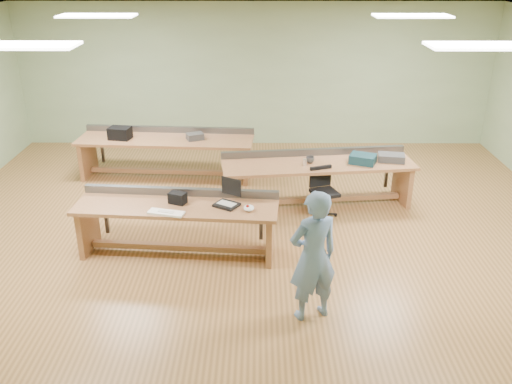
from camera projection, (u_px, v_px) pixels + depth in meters
floor at (254, 226)px, 8.41m from camera, size 10.00×10.00×0.00m
ceiling at (253, 26)px, 7.19m from camera, size 10.00×10.00×0.00m
wall_back at (255, 76)px, 11.46m from camera, size 10.00×0.04×3.00m
wall_front at (249, 294)px, 4.14m from camera, size 10.00×0.04×3.00m
fluor_panels at (253, 28)px, 7.20m from camera, size 6.20×3.50×0.03m
workbench_front at (178, 217)px, 7.46m from camera, size 2.82×0.96×0.86m
workbench_mid at (317, 173)px, 8.93m from camera, size 3.21×1.20×0.86m
workbench_back at (166, 147)px, 10.08m from camera, size 3.28×1.07×0.86m
person at (313, 256)px, 6.02m from camera, size 0.68×0.57×1.59m
laptop_base at (227, 205)px, 7.32m from camera, size 0.39×0.37×0.03m
laptop_screen at (231, 187)px, 7.32m from camera, size 0.27×0.17×0.24m
keyboard at (166, 213)px, 7.10m from camera, size 0.50×0.27×0.03m
trackball_mouse at (249, 208)px, 7.18m from camera, size 0.20×0.21×0.07m
camera_bag at (178, 198)px, 7.37m from camera, size 0.27×0.22×0.16m
task_chair at (323, 199)px, 8.63m from camera, size 0.55×0.55×0.80m
parts_bin_teal at (363, 159)px, 8.78m from camera, size 0.49×0.44×0.14m
parts_bin_grey at (391, 158)px, 8.88m from camera, size 0.47×0.34×0.12m
mug at (310, 160)px, 8.80m from camera, size 0.15×0.15×0.11m
drinks_can at (305, 162)px, 8.70m from camera, size 0.08×0.08×0.11m
storage_box_back at (120, 133)px, 9.91m from camera, size 0.43×0.35×0.22m
tray_back at (195, 136)px, 9.90m from camera, size 0.35×0.31×0.12m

